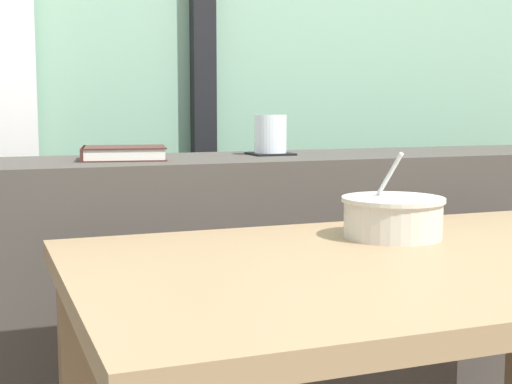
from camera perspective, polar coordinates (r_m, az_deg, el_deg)
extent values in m
cube|color=#423D38|center=(1.83, 0.84, -10.02)|extent=(2.80, 0.37, 0.82)
cube|color=#997A56|center=(1.21, 12.20, -5.68)|extent=(1.10, 0.70, 0.03)
cube|color=black|center=(1.79, 1.13, 3.00)|extent=(0.10, 0.10, 0.00)
cylinder|color=white|center=(1.79, 1.13, 4.56)|extent=(0.08, 0.08, 0.09)
cylinder|color=gold|center=(1.79, 1.13, 4.09)|extent=(0.07, 0.07, 0.06)
cube|color=#47231E|center=(1.66, -10.21, 2.56)|extent=(0.20, 0.18, 0.00)
cube|color=silver|center=(1.66, -10.22, 3.00)|extent=(0.20, 0.17, 0.02)
cube|color=#47231E|center=(1.66, -10.23, 3.46)|extent=(0.20, 0.18, 0.00)
cube|color=#47231E|center=(1.67, -13.34, 2.93)|extent=(0.03, 0.14, 0.03)
cylinder|color=beige|center=(1.35, 10.62, -1.96)|extent=(0.18, 0.18, 0.07)
cylinder|color=beige|center=(1.35, 10.65, -0.57)|extent=(0.19, 0.19, 0.01)
cylinder|color=tan|center=(1.35, 10.61, -2.36)|extent=(0.16, 0.16, 0.05)
cylinder|color=silver|center=(1.36, 9.76, 0.26)|extent=(0.03, 0.11, 0.14)
ellipsoid|color=silver|center=(1.38, 9.30, -1.51)|extent=(0.03, 0.05, 0.01)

